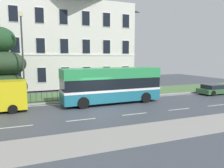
{
  "coord_description": "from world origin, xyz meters",
  "views": [
    {
      "loc": [
        -5.12,
        -15.43,
        4.14
      ],
      "look_at": [
        2.74,
        4.65,
        1.44
      ],
      "focal_mm": 34.35,
      "sensor_mm": 36.0,
      "label": 1
    }
  ],
  "objects_px": {
    "parked_hatchback_00": "(214,89)",
    "single_decker_bus": "(111,85)",
    "georgian_townhouse": "(68,37)",
    "street_lamp_post": "(23,52)",
    "evergreen_tree": "(3,71)"
  },
  "relations": [
    {
      "from": "parked_hatchback_00",
      "to": "single_decker_bus",
      "type": "bearing_deg",
      "value": 179.38
    },
    {
      "from": "georgian_townhouse",
      "to": "single_decker_bus",
      "type": "bearing_deg",
      "value": -84.73
    },
    {
      "from": "georgian_townhouse",
      "to": "single_decker_bus",
      "type": "distance_m",
      "value": 15.19
    },
    {
      "from": "georgian_townhouse",
      "to": "street_lamp_post",
      "type": "height_order",
      "value": "georgian_townhouse"
    },
    {
      "from": "street_lamp_post",
      "to": "single_decker_bus",
      "type": "bearing_deg",
      "value": -18.5
    },
    {
      "from": "single_decker_bus",
      "to": "street_lamp_post",
      "type": "xyz_separation_m",
      "value": [
        -7.32,
        2.45,
        2.88
      ]
    },
    {
      "from": "georgian_townhouse",
      "to": "parked_hatchback_00",
      "type": "height_order",
      "value": "georgian_townhouse"
    },
    {
      "from": "evergreen_tree",
      "to": "single_decker_bus",
      "type": "xyz_separation_m",
      "value": [
        9.18,
        -4.94,
        -1.2
      ]
    },
    {
      "from": "georgian_townhouse",
      "to": "street_lamp_post",
      "type": "distance_m",
      "value": 13.39
    },
    {
      "from": "georgian_townhouse",
      "to": "single_decker_bus",
      "type": "relative_size",
      "value": 1.88
    },
    {
      "from": "single_decker_bus",
      "to": "street_lamp_post",
      "type": "height_order",
      "value": "street_lamp_post"
    },
    {
      "from": "georgian_townhouse",
      "to": "evergreen_tree",
      "type": "xyz_separation_m",
      "value": [
        -7.88,
        -9.2,
        -4.22
      ]
    },
    {
      "from": "georgian_townhouse",
      "to": "evergreen_tree",
      "type": "distance_m",
      "value": 12.82
    },
    {
      "from": "evergreen_tree",
      "to": "parked_hatchback_00",
      "type": "xyz_separation_m",
      "value": [
        21.73,
        -4.8,
        -2.32
      ]
    },
    {
      "from": "georgian_townhouse",
      "to": "evergreen_tree",
      "type": "bearing_deg",
      "value": -130.58
    }
  ]
}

